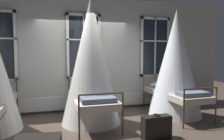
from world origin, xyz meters
The scene contains 6 objects.
ground centered at (0.00, 0.00, 0.00)m, with size 16.39×16.39×0.00m, color #4C3D33.
back_wall_with_windows centered at (0.00, 1.18, 1.59)m, with size 8.93×0.10×3.17m, color #B2B7AD.
window_bank centered at (0.00, 1.06, 1.00)m, with size 5.31×0.10×2.62m.
cot_second centered at (0.00, -0.03, 1.40)m, with size 1.37×1.95×2.90m.
cot_third centered at (2.21, -0.03, 1.31)m, with size 1.37×1.96×2.72m.
suitcase_dark centered at (0.99, -1.32, 0.22)m, with size 0.57×0.23×0.47m.
Camera 1 is at (-0.88, -4.81, 1.61)m, focal length 33.91 mm.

